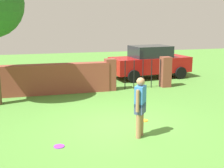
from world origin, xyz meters
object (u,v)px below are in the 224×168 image
person (140,104)px  frisbee_orange (144,120)px  car (150,62)px  frisbee_purple (59,146)px

person → frisbee_orange: (0.57, 1.18, -0.89)m
person → car: bearing=-165.7°
frisbee_purple → frisbee_orange: bearing=25.0°
frisbee_orange → frisbee_purple: same height
frisbee_orange → frisbee_purple: 3.01m
frisbee_orange → frisbee_purple: (-2.73, -1.27, 0.00)m
frisbee_orange → frisbee_purple: bearing=-155.0°
car → frisbee_orange: bearing=60.3°
person → frisbee_orange: bearing=-167.5°
car → person: bearing=60.0°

